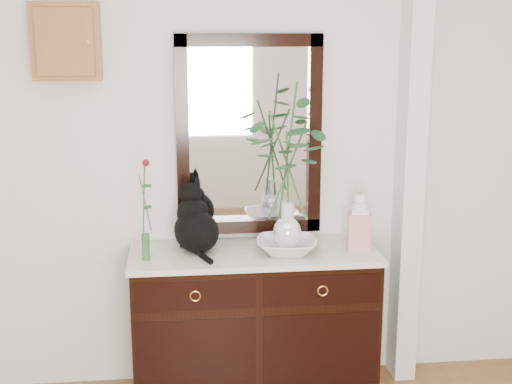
{
  "coord_description": "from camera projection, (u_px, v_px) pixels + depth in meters",
  "views": [
    {
      "loc": [
        -0.3,
        -1.89,
        2.03
      ],
      "look_at": [
        0.1,
        1.63,
        1.2
      ],
      "focal_mm": 50.0,
      "sensor_mm": 36.0,
      "label": 1
    }
  ],
  "objects": [
    {
      "name": "wall_back",
      "position": [
        231.0,
        152.0,
        3.94
      ],
      "size": [
        3.6,
        0.04,
        2.7
      ],
      "primitive_type": "cube",
      "color": "silver",
      "rests_on": "ground"
    },
    {
      "name": "pilaster",
      "position": [
        411.0,
        151.0,
        3.97
      ],
      "size": [
        0.12,
        0.2,
        2.7
      ],
      "primitive_type": "cube",
      "color": "silver",
      "rests_on": "ground"
    },
    {
      "name": "sideboard",
      "position": [
        254.0,
        316.0,
        3.91
      ],
      "size": [
        1.33,
        0.52,
        0.82
      ],
      "color": "black",
      "rests_on": "ground"
    },
    {
      "name": "wall_mirror",
      "position": [
        249.0,
        136.0,
        3.91
      ],
      "size": [
        0.8,
        0.06,
        1.1
      ],
      "color": "black",
      "rests_on": "wall_back"
    },
    {
      "name": "key_cabinet",
      "position": [
        66.0,
        42.0,
        3.67
      ],
      "size": [
        0.35,
        0.1,
        0.4
      ],
      "primitive_type": "cube",
      "color": "brown",
      "rests_on": "wall_back"
    },
    {
      "name": "cat",
      "position": [
        196.0,
        218.0,
        3.78
      ],
      "size": [
        0.36,
        0.39,
        0.37
      ],
      "primitive_type": null,
      "rotation": [
        0.0,
        0.0,
        0.35
      ],
      "color": "black",
      "rests_on": "sideboard"
    },
    {
      "name": "lotus_bowl",
      "position": [
        287.0,
        246.0,
        3.78
      ],
      "size": [
        0.36,
        0.36,
        0.08
      ],
      "primitive_type": "imported",
      "rotation": [
        0.0,
        0.0,
        -0.14
      ],
      "color": "silver",
      "rests_on": "sideboard"
    },
    {
      "name": "vase_branches",
      "position": [
        288.0,
        166.0,
        3.68
      ],
      "size": [
        0.45,
        0.45,
        0.9
      ],
      "primitive_type": null,
      "rotation": [
        0.0,
        0.0,
        0.05
      ],
      "color": "silver",
      "rests_on": "lotus_bowl"
    },
    {
      "name": "bud_vase_rose",
      "position": [
        144.0,
        209.0,
        3.62
      ],
      "size": [
        0.08,
        0.08,
        0.54
      ],
      "primitive_type": null,
      "rotation": [
        0.0,
        0.0,
        0.35
      ],
      "color": "#2B642D",
      "rests_on": "sideboard"
    },
    {
      "name": "ginger_jar",
      "position": [
        359.0,
        220.0,
        3.84
      ],
      "size": [
        0.13,
        0.13,
        0.31
      ],
      "primitive_type": null,
      "rotation": [
        0.0,
        0.0,
        -0.14
      ],
      "color": "white",
      "rests_on": "sideboard"
    }
  ]
}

